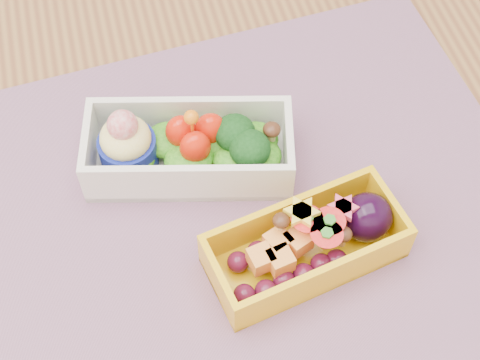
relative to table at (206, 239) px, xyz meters
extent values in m
cube|color=brown|center=(0.00, 0.00, 0.08)|extent=(1.20, 0.80, 0.04)
cylinder|color=brown|center=(0.54, 0.34, -0.30)|extent=(0.06, 0.06, 0.71)
cube|color=slate|center=(0.02, -0.03, 0.10)|extent=(0.57, 0.45, 0.00)
cube|color=silver|center=(0.00, 0.03, 0.13)|extent=(0.20, 0.12, 0.05)
ellipsoid|color=#66BD27|center=(0.00, 0.03, 0.12)|extent=(0.19, 0.11, 0.02)
cylinder|color=navy|center=(-0.06, 0.04, 0.13)|extent=(0.05, 0.05, 0.03)
sphere|color=red|center=(-0.06, 0.04, 0.17)|extent=(0.03, 0.03, 0.03)
ellipsoid|color=red|center=(-0.01, 0.04, 0.14)|extent=(0.03, 0.02, 0.04)
ellipsoid|color=red|center=(0.00, 0.02, 0.14)|extent=(0.03, 0.02, 0.04)
ellipsoid|color=red|center=(0.02, 0.03, 0.14)|extent=(0.03, 0.02, 0.04)
sphere|color=orange|center=(0.00, 0.03, 0.17)|extent=(0.01, 0.01, 0.01)
ellipsoid|color=black|center=(0.04, 0.02, 0.14)|extent=(0.04, 0.04, 0.03)
ellipsoid|color=black|center=(0.05, 0.00, 0.14)|extent=(0.04, 0.04, 0.03)
ellipsoid|color=#3F2111|center=(0.07, 0.02, 0.15)|extent=(0.02, 0.02, 0.01)
cube|color=#E6AC0B|center=(0.07, -0.09, 0.12)|extent=(0.18, 0.10, 0.04)
ellipsoid|color=#4E0E27|center=(0.04, -0.11, 0.12)|extent=(0.09, 0.06, 0.02)
cube|color=orange|center=(0.04, -0.10, 0.13)|extent=(0.05, 0.04, 0.02)
cone|color=red|center=(0.07, -0.08, 0.14)|extent=(0.03, 0.03, 0.03)
cone|color=red|center=(0.09, -0.09, 0.14)|extent=(0.03, 0.03, 0.03)
cone|color=red|center=(0.08, -0.10, 0.14)|extent=(0.03, 0.03, 0.03)
cylinder|color=yellow|center=(0.07, -0.08, 0.15)|extent=(0.03, 0.03, 0.01)
cylinder|color=#E53F5B|center=(0.10, -0.08, 0.15)|extent=(0.03, 0.03, 0.01)
ellipsoid|color=#3F2111|center=(0.05, -0.08, 0.14)|extent=(0.01, 0.01, 0.01)
ellipsoid|color=#3F2111|center=(0.10, -0.10, 0.14)|extent=(0.01, 0.01, 0.01)
ellipsoid|color=black|center=(0.13, -0.08, 0.13)|extent=(0.04, 0.04, 0.05)
camera|label=1|loc=(-0.06, -0.36, 0.66)|focal=54.40mm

